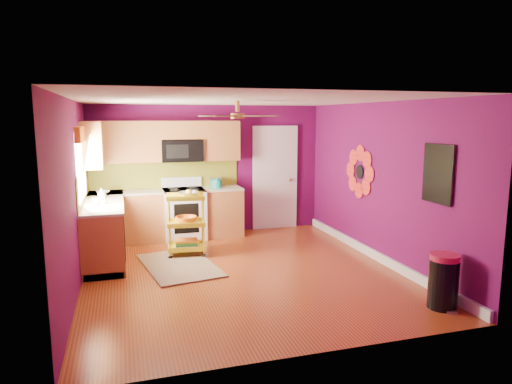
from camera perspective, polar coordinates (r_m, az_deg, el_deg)
name	(u,v)px	position (r m, az deg, el deg)	size (l,w,h in m)	color
ground	(242,272)	(6.86, -1.78, -9.94)	(5.00, 5.00, 0.00)	maroon
room_envelope	(243,162)	(6.52, -1.62, 3.77)	(4.54, 5.04, 2.52)	#5B0A49
lower_cabinets	(142,222)	(8.29, -14.10, -3.72)	(2.81, 2.31, 0.94)	#945428
electric_range	(184,213)	(8.69, -8.97, -2.62)	(0.76, 0.66, 1.13)	white
upper_cabinetry	(144,144)	(8.46, -13.87, 5.90)	(2.80, 2.30, 1.26)	#945428
left_window	(81,153)	(7.36, -21.05, 4.61)	(0.08, 1.35, 1.08)	white
panel_door	(275,179)	(9.31, 2.37, 1.65)	(0.95, 0.11, 2.15)	white
right_wall_art	(391,173)	(7.12, 16.51, 2.34)	(0.04, 2.74, 1.04)	black
ceiling_fan	(238,115)	(6.67, -2.32, 9.55)	(1.01, 1.01, 0.26)	#BF8C3F
shag_rug	(179,265)	(7.20, -9.57, -9.02)	(0.98, 1.60, 0.02)	black
rolling_cart	(187,222)	(7.59, -8.66, -3.70)	(0.66, 0.51, 1.10)	yellow
trash_can	(443,281)	(5.96, 22.38, -10.28)	(0.45, 0.45, 0.66)	black
teal_kettle	(217,184)	(8.65, -4.88, 1.04)	(0.18, 0.18, 0.21)	#128C80
toaster	(216,182)	(8.84, -5.08, 1.25)	(0.22, 0.15, 0.18)	beige
soap_bottle_a	(102,198)	(7.41, -18.70, -0.74)	(0.08, 0.08, 0.18)	#EA3F72
soap_bottle_b	(102,193)	(7.93, -18.73, -0.16)	(0.13, 0.13, 0.17)	white
counter_dish	(103,192)	(8.39, -18.58, -0.05)	(0.24, 0.24, 0.06)	white
counter_cup	(97,201)	(7.41, -19.24, -1.09)	(0.13, 0.13, 0.10)	white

